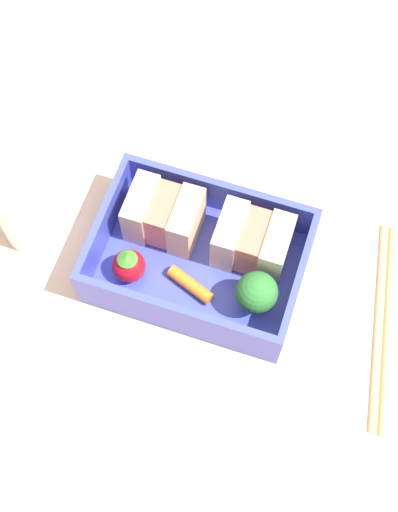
% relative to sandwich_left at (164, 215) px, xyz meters
% --- Properties ---
extents(ground_plane, '(1.20, 1.20, 0.02)m').
position_rel_sandwich_left_xyz_m(ground_plane, '(0.04, -0.02, -0.04)').
color(ground_plane, beige).
extents(bento_tray, '(0.17, 0.12, 0.01)m').
position_rel_sandwich_left_xyz_m(bento_tray, '(0.04, -0.02, -0.03)').
color(bento_tray, '#414CC2').
rests_on(bento_tray, ground_plane).
extents(bento_rim, '(0.17, 0.12, 0.04)m').
position_rel_sandwich_left_xyz_m(bento_rim, '(0.04, -0.02, -0.00)').
color(bento_rim, '#414CC2').
rests_on(bento_rim, bento_tray).
extents(sandwich_left, '(0.06, 0.05, 0.05)m').
position_rel_sandwich_left_xyz_m(sandwich_left, '(0.00, 0.00, 0.00)').
color(sandwich_left, '#E2B98E').
rests_on(sandwich_left, bento_tray).
extents(sandwich_center_left, '(0.06, 0.05, 0.05)m').
position_rel_sandwich_left_xyz_m(sandwich_center_left, '(0.08, 0.00, 0.00)').
color(sandwich_center_left, beige).
rests_on(sandwich_center_left, bento_tray).
extents(strawberry_far_left, '(0.03, 0.03, 0.03)m').
position_rel_sandwich_left_xyz_m(strawberry_far_left, '(-0.01, -0.05, -0.01)').
color(strawberry_far_left, red).
rests_on(strawberry_far_left, bento_tray).
extents(carrot_stick_far_left, '(0.04, 0.03, 0.01)m').
position_rel_sandwich_left_xyz_m(carrot_stick_far_left, '(0.04, -0.05, -0.02)').
color(carrot_stick_far_left, orange).
rests_on(carrot_stick_far_left, bento_tray).
extents(broccoli_floret, '(0.03, 0.03, 0.05)m').
position_rel_sandwich_left_xyz_m(broccoli_floret, '(0.09, -0.04, 0.00)').
color(broccoli_floret, '#81C75A').
rests_on(broccoli_floret, bento_tray).
extents(chopstick_pair, '(0.05, 0.19, 0.01)m').
position_rel_sandwich_left_xyz_m(chopstick_pair, '(0.20, -0.02, -0.03)').
color(chopstick_pair, tan).
rests_on(chopstick_pair, ground_plane).
extents(drinking_glass, '(0.05, 0.05, 0.08)m').
position_rel_sandwich_left_xyz_m(drinking_glass, '(-0.11, -0.03, 0.00)').
color(drinking_glass, white).
rests_on(drinking_glass, ground_plane).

